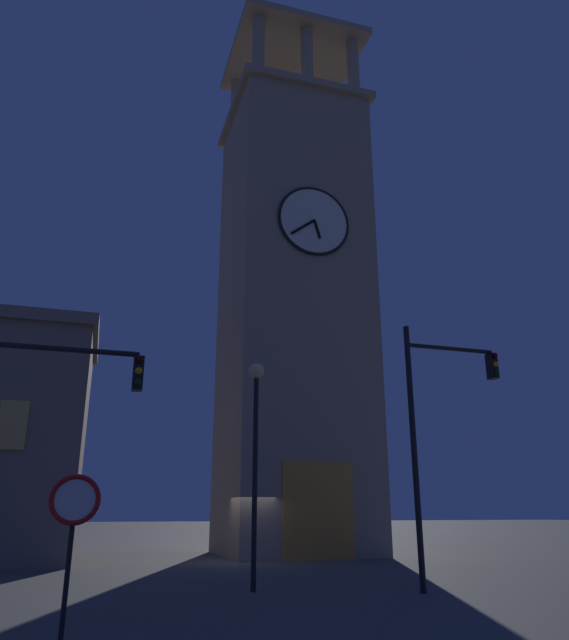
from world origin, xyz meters
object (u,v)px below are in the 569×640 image
traffic_signal_mid (16,416)px  no_horn_sign (74,511)px  clocktower (293,302)px  street_lamp (256,430)px  traffic_signal_near (438,416)px

traffic_signal_mid → no_horn_sign: traffic_signal_mid is taller
clocktower → traffic_signal_mid: bearing=54.2°
street_lamp → traffic_signal_mid: bearing=26.3°
clocktower → traffic_signal_mid: clocktower is taller
traffic_signal_near → street_lamp: size_ratio=1.17×
traffic_signal_mid → no_horn_sign: (-1.36, 2.77, -1.83)m
traffic_signal_mid → no_horn_sign: bearing=116.1°
traffic_signal_mid → no_horn_sign: size_ratio=2.26×
no_horn_sign → street_lamp: bearing=-127.9°
traffic_signal_mid → street_lamp: size_ratio=0.95×
clocktower → traffic_signal_near: size_ratio=4.46×
traffic_signal_near → clocktower: bearing=-91.4°
traffic_signal_near → traffic_signal_mid: (10.49, 1.28, -0.67)m
traffic_signal_near → no_horn_sign: bearing=23.9°
clocktower → traffic_signal_mid: (10.83, 15.03, -8.74)m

